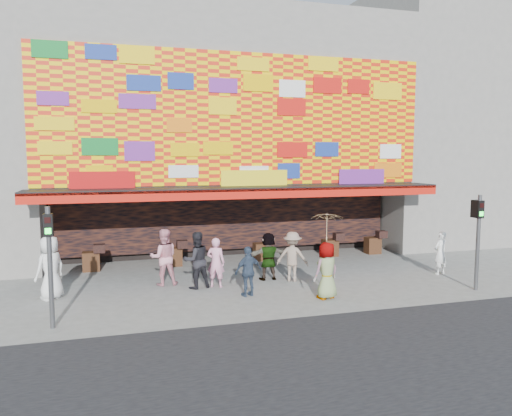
% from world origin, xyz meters
% --- Properties ---
extents(ground, '(90.00, 90.00, 0.00)m').
position_xyz_m(ground, '(0.00, 0.00, 0.00)').
color(ground, slate).
rests_on(ground, ground).
extents(road_strip, '(30.00, 8.00, 0.02)m').
position_xyz_m(road_strip, '(0.00, -6.50, 0.01)').
color(road_strip, black).
rests_on(road_strip, ground).
extents(shop_building, '(15.20, 9.40, 10.00)m').
position_xyz_m(shop_building, '(0.00, 8.18, 5.23)').
color(shop_building, gray).
rests_on(shop_building, ground).
extents(neighbor_right, '(11.00, 8.00, 12.00)m').
position_xyz_m(neighbor_right, '(13.00, 8.00, 6.00)').
color(neighbor_right, gray).
rests_on(neighbor_right, ground).
extents(signal_left, '(0.22, 0.20, 3.00)m').
position_xyz_m(signal_left, '(-6.20, -1.50, 1.86)').
color(signal_left, '#59595B').
rests_on(signal_left, ground).
extents(signal_right, '(0.22, 0.20, 3.00)m').
position_xyz_m(signal_right, '(6.20, -1.50, 1.86)').
color(signal_right, '#59595B').
rests_on(signal_right, ground).
extents(ped_a, '(1.08, 1.07, 1.88)m').
position_xyz_m(ped_a, '(-6.51, 1.16, 0.94)').
color(ped_a, white).
rests_on(ped_a, ground).
extents(ped_b, '(0.69, 0.60, 1.60)m').
position_xyz_m(ped_b, '(-1.58, 1.13, 0.80)').
color(ped_b, pink).
rests_on(ped_b, ground).
extents(ped_c, '(1.00, 0.85, 1.81)m').
position_xyz_m(ped_c, '(-2.20, 1.17, 0.91)').
color(ped_c, black).
rests_on(ped_c, ground).
extents(ped_d, '(1.24, 1.07, 1.67)m').
position_xyz_m(ped_d, '(1.04, 1.16, 0.83)').
color(ped_d, gray).
rests_on(ped_d, ground).
extents(ped_e, '(0.95, 0.57, 1.51)m').
position_xyz_m(ped_e, '(-0.85, -0.16, 0.76)').
color(ped_e, '#324158').
rests_on(ped_e, ground).
extents(ped_f, '(1.51, 0.50, 1.62)m').
position_xyz_m(ped_f, '(0.32, 1.57, 0.81)').
color(ped_f, gray).
rests_on(ped_f, ground).
extents(ped_g, '(0.94, 0.74, 1.68)m').
position_xyz_m(ped_g, '(1.29, -1.05, 0.84)').
color(ped_g, gray).
rests_on(ped_g, ground).
extents(ped_h, '(0.64, 0.51, 1.54)m').
position_xyz_m(ped_h, '(6.42, 0.59, 0.77)').
color(ped_h, white).
rests_on(ped_h, ground).
extents(ped_i, '(0.91, 0.72, 1.84)m').
position_xyz_m(ped_i, '(-3.15, 1.84, 0.92)').
color(ped_i, pink).
rests_on(ped_i, ground).
extents(parasol, '(1.08, 1.09, 1.80)m').
position_xyz_m(parasol, '(1.29, -1.05, 2.13)').
color(parasol, '#FFD3A0').
rests_on(parasol, ground).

